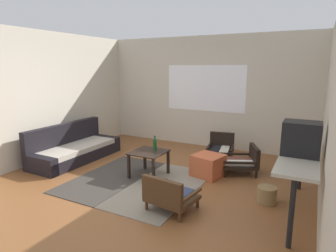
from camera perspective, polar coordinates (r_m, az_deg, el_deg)
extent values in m
plane|color=brown|center=(4.80, -5.94, -12.49)|extent=(7.80, 7.80, 0.00)
cube|color=beige|center=(7.15, 7.58, 6.70)|extent=(5.60, 0.12, 2.70)
cube|color=white|center=(7.08, 7.43, 7.48)|extent=(1.99, 0.01, 1.11)
cube|color=beige|center=(3.98, 30.34, 1.25)|extent=(0.12, 6.60, 2.70)
cube|color=beige|center=(6.47, -24.76, 5.22)|extent=(0.12, 6.60, 2.70)
cube|color=#38332D|center=(5.38, -11.06, -9.85)|extent=(1.06, 2.13, 0.01)
cube|color=gray|center=(4.83, -0.94, -12.20)|extent=(1.06, 2.13, 0.01)
cube|color=black|center=(6.45, -17.73, -5.48)|extent=(0.79, 2.02, 0.23)
cube|color=#B2A899|center=(6.39, -17.63, -4.10)|extent=(0.68, 1.84, 0.10)
cube|color=black|center=(6.60, -19.92, -2.33)|extent=(0.15, 2.02, 0.65)
cube|color=black|center=(7.08, -12.48, -3.25)|extent=(0.78, 0.18, 0.33)
cube|color=black|center=(5.87, -24.17, -7.15)|extent=(0.78, 0.18, 0.33)
cube|color=black|center=(5.17, -3.87, -5.21)|extent=(0.59, 0.62, 0.02)
cube|color=black|center=(5.58, -4.64, -6.44)|extent=(0.04, 0.04, 0.45)
cube|color=black|center=(5.34, 0.02, -7.26)|extent=(0.04, 0.04, 0.45)
cube|color=black|center=(5.16, -7.84, -8.05)|extent=(0.04, 0.04, 0.45)
cube|color=black|center=(4.90, -2.92, -9.05)|extent=(0.04, 0.04, 0.45)
cylinder|color=black|center=(6.01, 12.18, -6.89)|extent=(0.04, 0.04, 0.15)
cylinder|color=black|center=(6.06, 7.92, -6.57)|extent=(0.04, 0.04, 0.15)
cylinder|color=black|center=(6.51, 12.62, -5.44)|extent=(0.04, 0.04, 0.15)
cylinder|color=black|center=(6.56, 8.68, -5.17)|extent=(0.04, 0.04, 0.15)
cube|color=black|center=(6.25, 10.39, -5.13)|extent=(0.63, 0.70, 0.05)
cube|color=beige|center=(6.20, 11.23, -4.75)|extent=(0.27, 0.57, 0.06)
cube|color=black|center=(6.22, 9.53, -4.64)|extent=(0.27, 0.57, 0.06)
cube|color=black|center=(6.46, 10.75, -2.75)|extent=(0.53, 0.16, 0.35)
cube|color=black|center=(6.19, 12.68, -4.27)|extent=(0.15, 0.61, 0.04)
cube|color=black|center=(6.25, 8.19, -3.96)|extent=(0.15, 0.61, 0.04)
cylinder|color=#472D19|center=(4.47, -0.38, -13.33)|extent=(0.04, 0.04, 0.14)
cylinder|color=#472D19|center=(4.21, 5.93, -15.07)|extent=(0.04, 0.04, 0.14)
cylinder|color=#472D19|center=(4.13, -4.31, -15.58)|extent=(0.04, 0.04, 0.14)
cylinder|color=#472D19|center=(3.85, 2.34, -17.75)|extent=(0.04, 0.04, 0.14)
cube|color=#472D19|center=(4.11, 0.87, -14.21)|extent=(0.69, 0.63, 0.05)
cube|color=silver|center=(4.16, -0.26, -13.06)|extent=(0.27, 0.52, 0.06)
cube|color=#2D3856|center=(4.05, 2.36, -13.79)|extent=(0.27, 0.52, 0.06)
cube|color=#472D19|center=(3.85, -1.23, -12.92)|extent=(0.63, 0.15, 0.34)
cube|color=#472D19|center=(4.22, -2.50, -11.80)|extent=(0.11, 0.55, 0.04)
cube|color=#472D19|center=(3.92, 4.53, -13.73)|extent=(0.11, 0.55, 0.04)
cylinder|color=black|center=(5.34, 11.43, -9.27)|extent=(0.04, 0.04, 0.15)
cylinder|color=black|center=(5.80, 10.74, -7.52)|extent=(0.04, 0.04, 0.15)
cylinder|color=black|center=(5.44, 17.22, -9.15)|extent=(0.04, 0.04, 0.15)
cylinder|color=black|center=(5.90, 16.06, -7.45)|extent=(0.04, 0.04, 0.15)
cube|color=black|center=(5.58, 13.92, -7.38)|extent=(0.81, 0.79, 0.05)
cube|color=silver|center=(5.46, 13.93, -7.18)|extent=(0.60, 0.41, 0.06)
cube|color=brown|center=(5.65, 13.56, -6.52)|extent=(0.60, 0.41, 0.06)
cube|color=black|center=(5.58, 16.89, -5.51)|extent=(0.30, 0.55, 0.32)
cube|color=black|center=(5.29, 14.51, -7.15)|extent=(0.59, 0.30, 0.04)
cube|color=black|center=(5.79, 13.49, -5.44)|extent=(0.59, 0.30, 0.04)
cube|color=#BC5633|center=(5.31, 8.02, -7.82)|extent=(0.60, 0.60, 0.40)
cube|color=#B2AD9E|center=(4.16, 24.88, -5.20)|extent=(0.47, 1.87, 0.04)
cylinder|color=black|center=(3.49, 23.42, -15.80)|extent=(0.06, 0.06, 0.81)
cylinder|color=black|center=(5.12, 25.03, -7.14)|extent=(0.06, 0.06, 0.81)
cube|color=black|center=(4.02, 25.11, -2.26)|extent=(0.45, 0.37, 0.43)
cube|color=black|center=(4.03, 22.01, -1.68)|extent=(0.01, 0.29, 0.30)
cylinder|color=#935B38|center=(4.53, 25.33, -2.11)|extent=(0.22, 0.22, 0.23)
cylinder|color=#935B38|center=(4.50, 25.53, 0.10)|extent=(0.08, 0.08, 0.12)
cylinder|color=#194723|center=(5.21, -2.65, -3.75)|extent=(0.07, 0.07, 0.21)
cylinder|color=#194723|center=(5.18, -2.66, -2.31)|extent=(0.03, 0.03, 0.06)
cylinder|color=olive|center=(4.54, 19.14, -12.88)|extent=(0.28, 0.28, 0.24)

